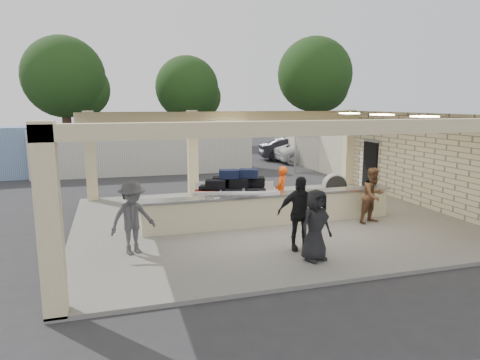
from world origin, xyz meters
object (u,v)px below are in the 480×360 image
object	(u,v)px
luggage_cart	(233,192)
passenger_d	(316,225)
passenger_c	(132,218)
car_white_a	(313,152)
car_white_b	(349,148)
drum_fan	(335,186)
passenger_b	(299,213)
container_white	(146,150)
baggage_counter	(272,209)
passenger_a	(373,195)
car_dark	(293,149)
baggage_handler	(281,191)

from	to	relation	value
luggage_cart	passenger_d	distance (m)	4.46
passenger_c	car_white_a	world-z (taller)	passenger_c
luggage_cart	car_white_b	distance (m)	18.34
passenger_d	car_white_b	xyz separation A→B (m)	(11.59, 17.90, -0.26)
passenger_d	drum_fan	bearing A→B (deg)	41.02
passenger_b	car_white_a	xyz separation A→B (m)	(8.07, 15.54, -0.37)
passenger_b	passenger_d	distance (m)	0.83
luggage_cart	container_white	xyz separation A→B (m)	(-1.96, 10.86, 0.30)
car_white_b	container_white	bearing A→B (deg)	127.34
baggage_counter	car_white_b	xyz separation A→B (m)	(11.47, 14.65, 0.12)
passenger_c	passenger_d	size ratio (longest dim) A/B	1.06
passenger_a	passenger_b	distance (m)	3.66
passenger_d	container_white	world-z (taller)	container_white
passenger_a	passenger_b	bearing A→B (deg)	-169.67
drum_fan	passenger_c	xyz separation A→B (m)	(-7.79, -3.84, 0.36)
luggage_cart	container_white	size ratio (longest dim) A/B	0.26
luggage_cart	car_dark	size ratio (longest dim) A/B	0.68
car_white_a	car_white_b	size ratio (longest dim) A/B	1.08
car_white_a	passenger_d	bearing A→B (deg)	158.10
passenger_c	passenger_d	distance (m)	4.52
passenger_a	luggage_cart	bearing A→B (deg)	138.35
baggage_handler	passenger_a	bearing A→B (deg)	95.74
drum_fan	luggage_cart	bearing A→B (deg)	-157.51
passenger_a	container_white	size ratio (longest dim) A/B	0.15
baggage_counter	container_white	world-z (taller)	container_white
baggage_handler	car_dark	distance (m)	15.31
passenger_a	drum_fan	bearing A→B (deg)	66.55
drum_fan	car_dark	bearing A→B (deg)	80.88
car_white_a	passenger_a	bearing A→B (deg)	165.19
baggage_handler	passenger_d	distance (m)	4.11
baggage_counter	car_white_a	size ratio (longest dim) A/B	1.69
passenger_c	passenger_d	world-z (taller)	passenger_c
car_dark	luggage_cart	bearing A→B (deg)	157.14
passenger_d	container_white	bearing A→B (deg)	84.33
luggage_cart	passenger_a	distance (m)	4.46
baggage_counter	drum_fan	bearing A→B (deg)	33.67
passenger_b	car_white_b	bearing A→B (deg)	67.21
passenger_c	container_white	size ratio (longest dim) A/B	0.16
passenger_c	car_white_b	distance (m)	22.57
baggage_counter	luggage_cart	xyz separation A→B (m)	(-0.93, 1.14, 0.37)
luggage_cart	passenger_a	size ratio (longest dim) A/B	1.73
passenger_d	car_white_b	distance (m)	21.32
baggage_counter	car_white_a	world-z (taller)	car_white_a
passenger_a	car_dark	bearing A→B (deg)	59.14
passenger_a	passenger_c	bearing A→B (deg)	169.45
passenger_a	passenger_b	xyz separation A→B (m)	(-3.28, -1.63, 0.08)
passenger_d	container_white	xyz separation A→B (m)	(-2.77, 15.24, 0.29)
baggage_counter	car_dark	size ratio (longest dim) A/B	1.83
drum_fan	container_white	bearing A→B (deg)	130.89
passenger_d	car_white_b	bearing A→B (deg)	41.10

